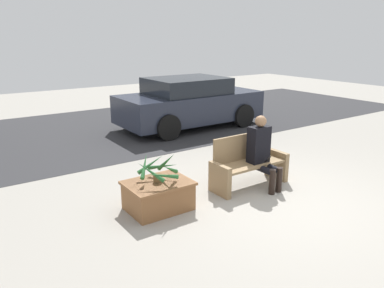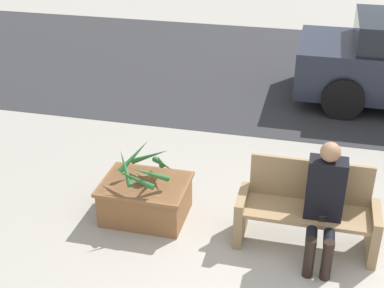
{
  "view_description": "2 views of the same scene",
  "coord_description": "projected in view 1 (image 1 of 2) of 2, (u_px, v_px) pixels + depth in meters",
  "views": [
    {
      "loc": [
        -4.29,
        -3.66,
        2.54
      ],
      "look_at": [
        -0.91,
        1.25,
        0.81
      ],
      "focal_mm": 35.0,
      "sensor_mm": 36.0,
      "label": 1
    },
    {
      "loc": [
        -0.06,
        -3.83,
        3.53
      ],
      "look_at": [
        -1.26,
        1.04,
        0.91
      ],
      "focal_mm": 50.0,
      "sensor_mm": 36.0,
      "label": 2
    }
  ],
  "objects": [
    {
      "name": "parked_car",
      "position": [
        189.0,
        103.0,
        10.62
      ],
      "size": [
        4.05,
        1.98,
        1.41
      ],
      "color": "#232838",
      "rests_on": "ground_plane"
    },
    {
      "name": "road_surface",
      "position": [
        121.0,
        127.0,
        10.81
      ],
      "size": [
        20.0,
        6.0,
        0.01
      ],
      "primitive_type": "cube",
      "color": "#2D2D30",
      "rests_on": "ground_plane"
    },
    {
      "name": "bench",
      "position": [
        248.0,
        164.0,
        6.5
      ],
      "size": [
        1.42,
        0.5,
        0.89
      ],
      "color": "#8C704C",
      "rests_on": "ground_plane"
    },
    {
      "name": "person_seated",
      "position": [
        262.0,
        150.0,
        6.36
      ],
      "size": [
        0.37,
        0.59,
        1.25
      ],
      "color": "black",
      "rests_on": "ground_plane"
    },
    {
      "name": "planter_box",
      "position": [
        158.0,
        194.0,
        5.62
      ],
      "size": [
        0.96,
        0.73,
        0.44
      ],
      "color": "brown",
      "rests_on": "ground_plane"
    },
    {
      "name": "potted_plant",
      "position": [
        158.0,
        169.0,
        5.52
      ],
      "size": [
        0.67,
        0.67,
        0.46
      ],
      "color": "brown",
      "rests_on": "planter_box"
    },
    {
      "name": "ground_plane",
      "position": [
        283.0,
        202.0,
        5.94
      ],
      "size": [
        30.0,
        30.0,
        0.0
      ],
      "primitive_type": "plane",
      "color": "#9E998E"
    }
  ]
}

